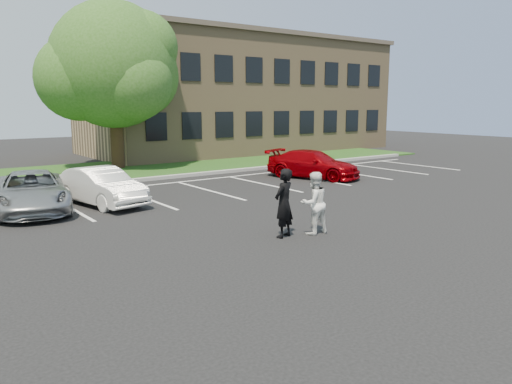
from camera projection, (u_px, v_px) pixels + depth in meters
ground_plane at (280, 247)px, 12.42m from camera, size 90.00×90.00×0.00m
curb at (107, 183)px, 21.89m from camera, size 40.00×0.30×0.15m
grass_strip at (78, 173)px, 25.06m from camera, size 44.00×8.00×0.08m
stall_lines at (167, 191)px, 20.31m from camera, size 34.00×5.36×0.01m
office_building at (239, 94)px, 37.28m from camera, size 22.40×10.40×8.30m
tree at (114, 68)px, 26.31m from camera, size 7.80×7.20×8.80m
man_black_suit at (284, 203)px, 13.18m from camera, size 0.78×0.65×1.85m
man_white_shirt at (314, 203)px, 13.53m from camera, size 0.88×0.71×1.71m
car_silver_minivan at (32, 192)px, 16.36m from camera, size 3.09×5.11×1.33m
car_white_sedan at (101, 186)px, 17.42m from camera, size 2.16×4.19×1.32m
car_red_compact at (313, 164)px, 23.72m from camera, size 3.33×4.88×1.31m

